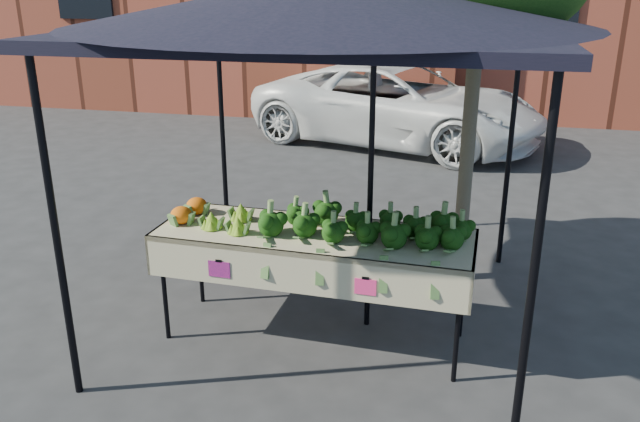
% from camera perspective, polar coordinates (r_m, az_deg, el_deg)
% --- Properties ---
extents(ground, '(90.00, 90.00, 0.00)m').
position_cam_1_polar(ground, '(5.35, -2.92, -10.54)').
color(ground, '#29292B').
extents(table, '(2.43, 0.89, 0.90)m').
position_cam_1_polar(table, '(5.06, -0.52, -6.62)').
color(table, beige).
rests_on(table, ground).
extents(canopy, '(3.16, 3.16, 2.74)m').
position_cam_1_polar(canopy, '(5.07, 0.73, 4.58)').
color(canopy, black).
rests_on(canopy, ground).
extents(broccoli_heap, '(1.58, 0.55, 0.23)m').
position_cam_1_polar(broccoli_heap, '(4.79, 4.08, -0.87)').
color(broccoli_heap, '#0A330C').
rests_on(broccoli_heap, table).
extents(romanesco_cluster, '(0.41, 0.45, 0.18)m').
position_cam_1_polar(romanesco_cluster, '(5.02, -7.98, -0.34)').
color(romanesco_cluster, '#73A72D').
rests_on(romanesco_cluster, table).
extents(cauliflower_pair, '(0.21, 0.41, 0.16)m').
position_cam_1_polar(cauliflower_pair, '(5.23, -11.46, 0.18)').
color(cauliflower_pair, orange).
rests_on(cauliflower_pair, table).
extents(street_tree, '(1.88, 1.88, 3.71)m').
position_cam_1_polar(street_tree, '(5.82, 13.32, 10.95)').
color(street_tree, '#1E4C14').
rests_on(street_tree, ground).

